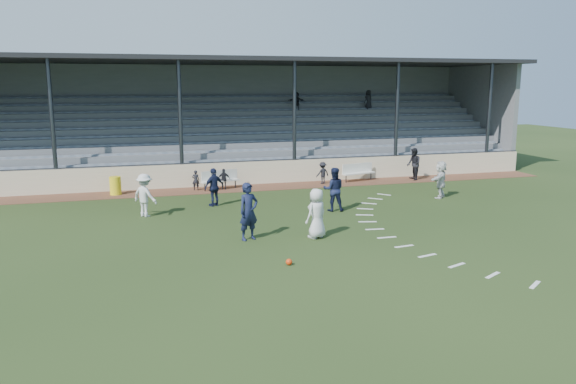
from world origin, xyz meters
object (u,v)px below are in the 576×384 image
object	(u,v)px
football	(289,262)
player_navy_lead	(249,212)
official	(414,164)
player_white_lead	(317,213)
trash_bin	(115,186)
bench_right	(358,171)
bench_left	(220,178)

from	to	relation	value
football	player_navy_lead	distance (m)	3.19
official	player_white_lead	bearing A→B (deg)	-35.26
trash_bin	football	xyz separation A→B (m)	(5.03, -12.46, -0.36)
player_white_lead	player_navy_lead	distance (m)	2.34
trash_bin	football	distance (m)	13.44
football	player_white_lead	distance (m)	3.23
trash_bin	official	world-z (taller)	official
trash_bin	bench_right	bearing A→B (deg)	1.66
football	player_white_lead	world-z (taller)	player_white_lead
player_navy_lead	football	bearing A→B (deg)	-100.28
player_white_lead	football	bearing A→B (deg)	28.27
player_white_lead	official	bearing A→B (deg)	-160.82
football	bench_right	bearing A→B (deg)	59.20
trash_bin	player_white_lead	size ratio (longest dim) A/B	0.50
football	player_white_lead	bearing A→B (deg)	56.20
football	player_navy_lead	world-z (taller)	player_navy_lead
bench_left	football	distance (m)	12.50
bench_right	player_navy_lead	bearing A→B (deg)	-144.40
player_navy_lead	player_white_lead	bearing A→B (deg)	-30.66
player_white_lead	trash_bin	bearing A→B (deg)	-83.40
player_navy_lead	official	world-z (taller)	player_navy_lead
bench_right	trash_bin	xyz separation A→B (m)	(-12.68, -0.37, -0.13)
bench_left	player_white_lead	size ratio (longest dim) A/B	1.17
bench_right	official	size ratio (longest dim) A/B	1.16
trash_bin	player_white_lead	xyz separation A→B (m)	(6.78, -9.85, 0.41)
player_navy_lead	bench_right	bearing A→B (deg)	29.42
trash_bin	player_navy_lead	bearing A→B (deg)	-64.64
football	official	distance (m)	16.28
bench_right	official	xyz separation A→B (m)	(3.06, -0.58, 0.32)
bench_right	trash_bin	distance (m)	12.68
bench_right	player_white_lead	bearing A→B (deg)	-134.53
bench_left	player_white_lead	xyz separation A→B (m)	(1.74, -9.88, 0.28)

